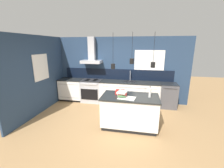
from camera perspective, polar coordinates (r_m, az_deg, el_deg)
name	(u,v)px	position (r m, az deg, el deg)	size (l,w,h in m)	color
ground_plane	(106,123)	(4.66, -2.29, -14.73)	(16.00, 16.00, 0.00)	#A87F51
wall_back	(116,69)	(6.10, 1.38, 5.87)	(5.60, 2.15, 2.60)	navy
wall_left	(43,74)	(5.83, -24.66, 3.62)	(0.08, 3.80, 2.60)	navy
counter_run_left	(72,89)	(6.57, -15.00, -1.99)	(0.98, 0.64, 0.91)	black
counter_run_sink	(129,93)	(5.94, 6.64, -3.34)	(2.31, 0.64, 1.31)	black
oven_range	(92,91)	(6.24, -7.72, -2.56)	(0.80, 0.66, 0.91)	#B5B5BA
dishwasher	(168,95)	(6.02, 20.57, -4.04)	(0.60, 0.65, 0.91)	#4C4C51
kitchen_island	(130,111)	(4.36, 6.74, -10.22)	(1.58, 0.90, 0.91)	black
bottle_on_island	(150,93)	(4.17, 14.23, -3.27)	(0.07, 0.07, 0.30)	silver
book_stack	(122,94)	(4.13, 3.87, -3.75)	(0.30, 0.35, 0.14)	beige
red_supply_box	(120,92)	(4.34, 2.99, -3.09)	(0.25, 0.21, 0.11)	red
paper_pile	(127,98)	(4.03, 5.62, -5.31)	(0.49, 0.40, 0.01)	silver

